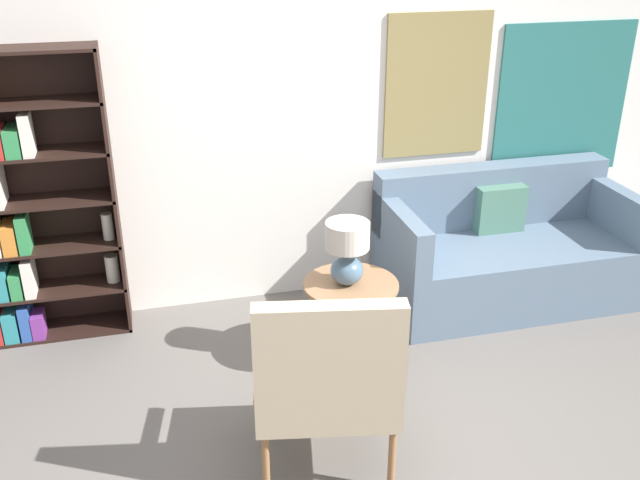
{
  "coord_description": "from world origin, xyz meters",
  "views": [
    {
      "loc": [
        -0.97,
        -2.58,
        2.55
      ],
      "look_at": [
        -0.07,
        0.93,
        0.9
      ],
      "focal_mm": 40.0,
      "sensor_mm": 36.0,
      "label": 1
    }
  ],
  "objects_px": {
    "bookshelf": "(10,211)",
    "table_lamp": "(347,249)",
    "couch": "(504,252)",
    "side_table": "(351,291)",
    "armchair": "(328,377)"
  },
  "relations": [
    {
      "from": "armchair",
      "to": "side_table",
      "type": "bearing_deg",
      "value": 67.18
    },
    {
      "from": "bookshelf",
      "to": "armchair",
      "type": "distance_m",
      "value": 2.37
    },
    {
      "from": "armchair",
      "to": "table_lamp",
      "type": "height_order",
      "value": "armchair"
    },
    {
      "from": "couch",
      "to": "side_table",
      "type": "relative_size",
      "value": 3.06
    },
    {
      "from": "side_table",
      "to": "armchair",
      "type": "bearing_deg",
      "value": -112.82
    },
    {
      "from": "bookshelf",
      "to": "armchair",
      "type": "height_order",
      "value": "bookshelf"
    },
    {
      "from": "side_table",
      "to": "table_lamp",
      "type": "distance_m",
      "value": 0.28
    },
    {
      "from": "bookshelf",
      "to": "table_lamp",
      "type": "xyz_separation_m",
      "value": [
        1.94,
        -0.8,
        -0.12
      ]
    },
    {
      "from": "side_table",
      "to": "table_lamp",
      "type": "relative_size",
      "value": 1.45
    },
    {
      "from": "bookshelf",
      "to": "table_lamp",
      "type": "distance_m",
      "value": 2.1
    },
    {
      "from": "armchair",
      "to": "table_lamp",
      "type": "bearing_deg",
      "value": 68.6
    },
    {
      "from": "table_lamp",
      "to": "armchair",
      "type": "bearing_deg",
      "value": -111.4
    },
    {
      "from": "bookshelf",
      "to": "couch",
      "type": "relative_size",
      "value": 1.06
    },
    {
      "from": "bookshelf",
      "to": "couch",
      "type": "bearing_deg",
      "value": -4.66
    },
    {
      "from": "couch",
      "to": "side_table",
      "type": "xyz_separation_m",
      "value": [
        -1.31,
        -0.53,
        0.15
      ]
    }
  ]
}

